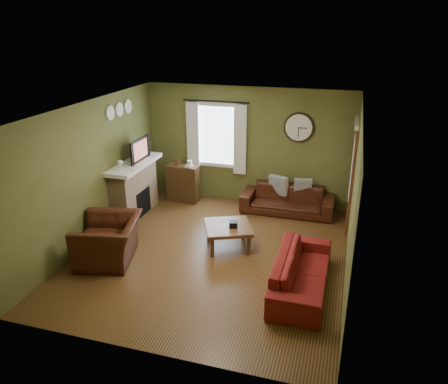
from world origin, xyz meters
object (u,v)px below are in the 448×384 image
(bookshelf, at_px, (183,184))
(coffee_table, at_px, (228,236))
(sofa_red, at_px, (302,272))
(sofa_brown, at_px, (287,200))
(armchair, at_px, (109,240))

(bookshelf, distance_m, coffee_table, 2.43)
(sofa_red, xyz_separation_m, coffee_table, (-1.46, 0.95, -0.07))
(sofa_brown, relative_size, coffee_table, 2.43)
(sofa_brown, distance_m, sofa_red, 2.89)
(sofa_red, bearing_deg, bookshelf, 47.67)
(sofa_brown, height_order, coffee_table, sofa_brown)
(bookshelf, distance_m, sofa_red, 4.13)
(sofa_brown, height_order, sofa_red, sofa_red)
(bookshelf, xyz_separation_m, sofa_red, (3.05, -2.78, -0.13))
(coffee_table, bearing_deg, sofa_brown, 66.79)
(sofa_brown, xyz_separation_m, armchair, (-2.65, -2.89, 0.09))
(sofa_brown, xyz_separation_m, sofa_red, (0.66, -2.82, 0.00))
(armchair, bearing_deg, sofa_brown, 122.87)
(sofa_brown, distance_m, coffee_table, 2.03)
(sofa_red, xyz_separation_m, armchair, (-3.30, -0.07, 0.08))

